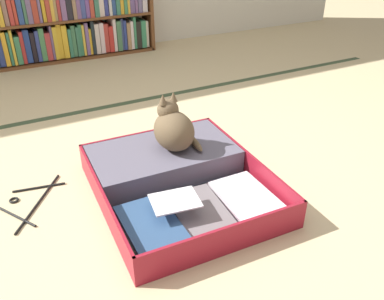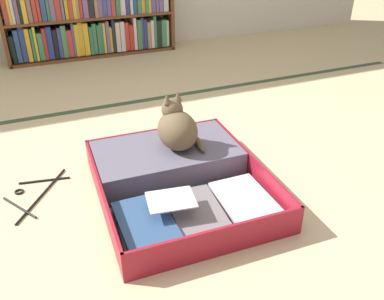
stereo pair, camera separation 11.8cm
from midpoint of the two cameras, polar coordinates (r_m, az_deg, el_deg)
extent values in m
plane|color=#C9B689|center=(1.75, -7.22, -8.16)|extent=(10.00, 10.00, 0.00)
cube|color=#374930|center=(2.69, -15.93, 5.34)|extent=(4.80, 0.05, 0.00)
cube|color=brown|center=(3.89, -7.22, 18.88)|extent=(0.03, 0.23, 0.67)
cube|color=brown|center=(3.78, -17.13, 12.47)|extent=(1.41, 0.23, 0.02)
cube|color=brown|center=(3.71, -17.90, 17.17)|extent=(1.38, 0.23, 0.02)
cube|color=gold|center=(3.69, -25.80, 12.93)|extent=(0.03, 0.19, 0.27)
cube|color=#36805E|center=(3.69, -25.29, 13.03)|extent=(0.02, 0.19, 0.26)
cube|color=gold|center=(3.68, -24.94, 13.22)|extent=(0.02, 0.19, 0.28)
cube|color=#408A5D|center=(3.70, -24.30, 12.95)|extent=(0.04, 0.19, 0.22)
cube|color=#B3302D|center=(3.70, -23.79, 13.32)|extent=(0.03, 0.19, 0.26)
cube|color=#274391|center=(3.71, -23.22, 13.54)|extent=(0.04, 0.19, 0.26)
cube|color=black|center=(3.71, -22.50, 13.49)|extent=(0.03, 0.19, 0.24)
cube|color=#34438D|center=(3.71, -21.96, 13.68)|extent=(0.03, 0.19, 0.25)
cube|color=#4A8A55|center=(3.71, -21.41, 13.93)|extent=(0.04, 0.19, 0.26)
cube|color=#BA3C3F|center=(3.72, -20.67, 13.74)|extent=(0.04, 0.19, 0.22)
cube|color=slate|center=(3.72, -20.24, 14.26)|extent=(0.02, 0.19, 0.27)
cube|color=gold|center=(3.72, -19.81, 14.24)|extent=(0.03, 0.19, 0.26)
cube|color=gold|center=(3.73, -19.30, 14.49)|extent=(0.04, 0.19, 0.28)
cube|color=yellow|center=(3.73, -18.61, 14.52)|extent=(0.04, 0.19, 0.27)
cube|color=#34795D|center=(3.74, -17.95, 14.39)|extent=(0.03, 0.19, 0.23)
cube|color=#427C54|center=(3.75, -17.50, 14.69)|extent=(0.03, 0.19, 0.26)
cube|color=#3A795C|center=(3.75, -16.98, 14.64)|extent=(0.02, 0.19, 0.24)
cube|color=#367C59|center=(3.76, -16.64, 14.87)|extent=(0.03, 0.19, 0.26)
cube|color=gold|center=(3.76, -16.23, 14.89)|extent=(0.02, 0.19, 0.26)
cube|color=slate|center=(3.76, -15.79, 15.08)|extent=(0.03, 0.19, 0.27)
cube|color=yellow|center=(3.78, -15.35, 14.78)|extent=(0.02, 0.19, 0.22)
cube|color=#1F2A30|center=(3.77, -15.01, 15.29)|extent=(0.02, 0.19, 0.28)
cube|color=beige|center=(3.78, -14.44, 15.17)|extent=(0.04, 0.19, 0.25)
cube|color=silver|center=(3.79, -13.83, 15.32)|extent=(0.04, 0.19, 0.26)
cube|color=#BF3F38|center=(3.81, -13.27, 15.36)|extent=(0.04, 0.19, 0.24)
cube|color=red|center=(3.81, -12.60, 15.26)|extent=(0.04, 0.19, 0.22)
cube|color=silver|center=(3.82, -12.13, 15.78)|extent=(0.03, 0.19, 0.28)
cube|color=#457752|center=(3.82, -11.52, 15.72)|extent=(0.04, 0.19, 0.26)
cube|color=#3D4A80|center=(3.85, -11.13, 15.94)|extent=(0.02, 0.19, 0.27)
cube|color=#2E4192|center=(3.85, -10.73, 15.86)|extent=(0.02, 0.19, 0.25)
cube|color=#A57F57|center=(3.85, -10.22, 15.74)|extent=(0.03, 0.19, 0.23)
cube|color=silver|center=(3.86, -9.78, 15.91)|extent=(0.03, 0.19, 0.24)
cube|color=#39865B|center=(3.86, -9.40, 16.21)|extent=(0.02, 0.19, 0.28)
cube|color=black|center=(3.88, -8.88, 15.98)|extent=(0.04, 0.19, 0.23)
cube|color=#39885D|center=(3.89, -8.20, 16.10)|extent=(0.04, 0.19, 0.24)
cube|color=beige|center=(3.92, -7.71, 16.16)|extent=(0.02, 0.19, 0.23)
cube|color=#926E5F|center=(3.63, -25.94, 17.42)|extent=(0.03, 0.19, 0.22)
cube|color=#C23A34|center=(3.64, -25.35, 17.58)|extent=(0.03, 0.19, 0.22)
cube|color=#C03B2C|center=(3.64, -24.85, 17.71)|extent=(0.02, 0.19, 0.23)
cube|color=#2C4B8D|center=(3.64, -24.29, 17.96)|extent=(0.04, 0.19, 0.24)
cube|color=#417456|center=(3.64, -23.77, 18.32)|extent=(0.02, 0.19, 0.27)
cube|color=slate|center=(3.64, -23.18, 18.16)|extent=(0.04, 0.19, 0.24)
cube|color=#AC3A2B|center=(3.63, -22.51, 18.35)|extent=(0.04, 0.19, 0.25)
cube|color=slate|center=(3.64, -21.98, 18.60)|extent=(0.02, 0.19, 0.27)
cube|color=gold|center=(3.65, -21.56, 18.73)|extent=(0.03, 0.19, 0.27)
cube|color=#AD3F2F|center=(3.65, -20.88, 18.44)|extent=(0.03, 0.19, 0.22)
cube|color=gold|center=(3.66, -20.41, 18.73)|extent=(0.03, 0.19, 0.24)
cube|color=#A08452|center=(3.67, -19.97, 18.63)|extent=(0.02, 0.19, 0.22)
cube|color=#AF3836|center=(3.67, -19.59, 18.94)|extent=(0.02, 0.19, 0.25)
cube|color=slate|center=(3.67, -18.98, 18.94)|extent=(0.04, 0.19, 0.24)
cube|color=#23222A|center=(3.68, -18.26, 19.10)|extent=(0.04, 0.19, 0.24)
cube|color=#947458|center=(3.68, -17.59, 19.18)|extent=(0.03, 0.19, 0.24)
cube|color=slate|center=(3.69, -17.08, 19.27)|extent=(0.03, 0.19, 0.23)
cube|color=#3D4C8F|center=(3.70, -16.49, 19.31)|extent=(0.04, 0.19, 0.22)
cube|color=#B24131|center=(3.71, -15.34, 19.58)|extent=(0.03, 0.19, 0.24)
cube|color=#3A735C|center=(3.72, -14.70, 19.74)|extent=(0.04, 0.19, 0.24)
cube|color=gold|center=(3.79, -11.29, 20.08)|extent=(0.03, 0.19, 0.22)
cube|color=maroon|center=(1.66, -0.70, -9.98)|extent=(0.71, 0.44, 0.01)
cube|color=maroon|center=(1.49, 2.59, -12.71)|extent=(0.70, 0.04, 0.13)
cube|color=maroon|center=(1.55, -12.61, -11.60)|extent=(0.03, 0.41, 0.13)
cube|color=maroon|center=(1.77, 9.52, -5.29)|extent=(0.03, 0.41, 0.13)
cube|color=#454A60|center=(1.65, -0.70, -9.72)|extent=(0.69, 0.41, 0.01)
cube|color=maroon|center=(1.97, -5.74, -2.95)|extent=(0.71, 0.44, 0.01)
cube|color=maroon|center=(2.10, -7.72, 1.09)|extent=(0.70, 0.04, 0.13)
cube|color=maroon|center=(1.87, -15.75, -3.81)|extent=(0.03, 0.41, 0.13)
cube|color=maroon|center=(2.06, 3.17, 0.65)|extent=(0.03, 0.41, 0.13)
cube|color=#454A60|center=(1.96, -5.75, -2.71)|extent=(0.69, 0.41, 0.01)
cylinder|color=black|center=(1.80, -3.46, -5.87)|extent=(0.68, 0.04, 0.02)
cube|color=gray|center=(1.58, -7.64, -11.59)|extent=(0.21, 0.36, 0.02)
cube|color=#232A24|center=(1.57, -8.00, -11.10)|extent=(0.22, 0.32, 0.02)
cube|color=navy|center=(1.56, -7.83, -10.62)|extent=(0.20, 0.34, 0.02)
cube|color=silver|center=(1.65, -0.83, -9.22)|extent=(0.20, 0.31, 0.02)
cube|color=slate|center=(1.63, -0.71, -8.98)|extent=(0.23, 0.36, 0.01)
cube|color=slate|center=(1.73, 5.69, -7.19)|extent=(0.22, 0.36, 0.02)
cube|color=silver|center=(1.72, 5.77, -6.60)|extent=(0.21, 0.31, 0.02)
cube|color=white|center=(1.58, -4.56, -7.19)|extent=(0.20, 0.17, 0.01)
cube|color=#5A5667|center=(1.93, -5.84, -1.34)|extent=(0.68, 0.40, 0.12)
torus|color=white|center=(1.93, -5.16, 0.48)|extent=(0.10, 0.10, 0.01)
cylinder|color=black|center=(2.05, -12.70, -0.20)|extent=(0.02, 0.02, 0.12)
cylinder|color=black|center=(2.15, -2.76, 2.02)|extent=(0.02, 0.02, 0.12)
cube|color=red|center=(1.51, 3.18, -12.85)|extent=(0.04, 0.00, 0.02)
cube|color=#358836|center=(1.51, 3.16, -12.69)|extent=(0.03, 0.00, 0.02)
cube|color=white|center=(1.56, 7.82, -10.95)|extent=(0.03, 0.00, 0.02)
ellipsoid|color=brown|center=(1.86, -4.38, 2.65)|extent=(0.20, 0.24, 0.18)
ellipsoid|color=brown|center=(1.92, -5.22, 2.25)|extent=(0.13, 0.09, 0.10)
sphere|color=brown|center=(1.86, -5.24, 5.61)|extent=(0.10, 0.10, 0.10)
cone|color=brown|center=(1.84, -4.50, 7.49)|extent=(0.04, 0.04, 0.05)
cone|color=brown|center=(1.82, -6.01, 7.10)|extent=(0.04, 0.04, 0.05)
sphere|color=#DCD347|center=(1.90, -5.37, 6.33)|extent=(0.02, 0.02, 0.02)
sphere|color=#DCD347|center=(1.88, -6.34, 6.07)|extent=(0.02, 0.02, 0.02)
ellipsoid|color=brown|center=(1.91, -1.31, 0.97)|extent=(0.05, 0.17, 0.03)
cylinder|color=black|center=(1.90, -22.49, -6.84)|extent=(0.24, 0.35, 0.01)
cylinder|color=black|center=(1.85, -25.20, -8.54)|extent=(0.13, 0.20, 0.01)
cylinder|color=black|center=(1.99, -22.35, -4.94)|extent=(0.23, 0.05, 0.01)
torus|color=black|center=(1.96, -25.43, -6.45)|extent=(0.06, 0.06, 0.01)
camera|label=1|loc=(0.06, -92.01, -1.16)|focal=37.82mm
camera|label=2|loc=(0.06, 87.99, 1.16)|focal=37.82mm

